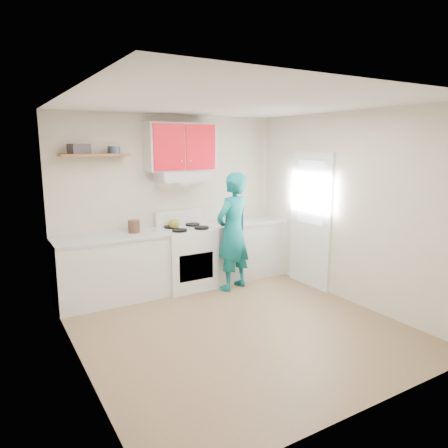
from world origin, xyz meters
TOP-DOWN VIEW (x-y plane):
  - floor at (0.00, 0.00)m, footprint 3.80×3.80m
  - ceiling at (0.00, 0.00)m, footprint 3.60×3.80m
  - back_wall at (0.00, 1.90)m, footprint 3.60×0.04m
  - front_wall at (0.00, -1.90)m, footprint 3.60×0.04m
  - left_wall at (-1.80, 0.00)m, footprint 0.04×3.80m
  - right_wall at (1.80, 0.00)m, footprint 0.04×3.80m
  - door at (1.78, 0.70)m, footprint 0.05×0.85m
  - door_glass at (1.75, 0.70)m, footprint 0.01×0.55m
  - counter_left at (-1.04, 1.60)m, footprint 1.52×0.60m
  - counter_right at (1.14, 1.60)m, footprint 1.32×0.60m
  - stove at (0.10, 1.57)m, footprint 0.76×0.65m
  - range_hood at (0.10, 1.68)m, footprint 0.76×0.44m
  - upper_cabinets at (0.10, 1.73)m, footprint 1.02×0.33m
  - shelf at (-1.15, 1.75)m, footprint 0.90×0.30m
  - books at (-1.35, 1.73)m, footprint 0.29×0.24m
  - tin at (-0.90, 1.71)m, footprint 0.21×0.21m
  - kettle at (-0.06, 1.67)m, footprint 0.21×0.21m
  - crock at (-0.68, 1.67)m, footprint 0.18×0.18m
  - cutting_board at (0.74, 1.57)m, footprint 0.33×0.28m
  - silicone_mat at (1.37, 1.59)m, footprint 0.30×0.26m
  - person at (0.67, 1.16)m, footprint 0.74×0.61m

SIDE VIEW (x-z plane):
  - floor at x=0.00m, z-range 0.00..0.00m
  - counter_left at x=-1.04m, z-range 0.00..0.90m
  - counter_right at x=1.14m, z-range 0.00..0.90m
  - stove at x=0.10m, z-range 0.00..0.92m
  - person at x=0.67m, z-range 0.00..1.76m
  - silicone_mat at x=1.37m, z-range 0.90..0.91m
  - cutting_board at x=0.74m, z-range 0.90..0.92m
  - kettle at x=-0.06m, z-range 0.92..1.07m
  - crock at x=-0.68m, z-range 0.90..1.10m
  - door at x=1.78m, z-range 0.00..2.05m
  - back_wall at x=0.00m, z-range 0.00..2.60m
  - front_wall at x=0.00m, z-range 0.00..2.60m
  - left_wall at x=-1.80m, z-range 0.00..2.60m
  - right_wall at x=1.80m, z-range 0.00..2.60m
  - door_glass at x=1.75m, z-range 0.98..1.92m
  - range_hood at x=0.10m, z-range 1.62..1.77m
  - shelf at x=-1.15m, z-range 2.00..2.04m
  - tin at x=-0.90m, z-range 2.04..2.14m
  - books at x=-1.35m, z-range 2.04..2.17m
  - upper_cabinets at x=0.10m, z-range 1.77..2.47m
  - ceiling at x=0.00m, z-range 2.58..2.62m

